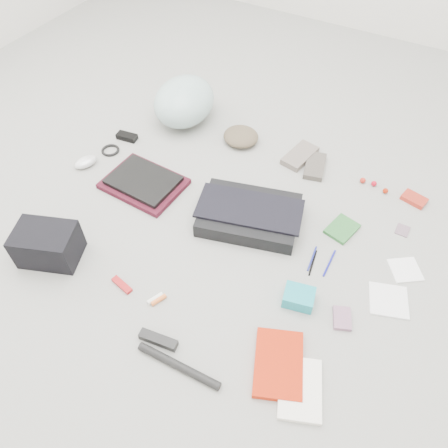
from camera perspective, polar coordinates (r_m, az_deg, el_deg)
The scene contains 33 objects.
ground_plane at distance 1.82m, azimuth -0.00°, elevation -1.02°, with size 4.00×4.00×0.00m, color gray.
messenger_bag at distance 1.84m, azimuth 3.32°, elevation 1.19°, with size 0.41×0.29×0.07m, color black.
bag_flap at distance 1.81m, azimuth 3.38°, elevation 2.03°, with size 0.44×0.20×0.01m, color black.
laptop_sleeve at distance 2.03m, azimuth -10.41°, elevation 5.19°, with size 0.35×0.26×0.02m, color #450F1D.
laptop at distance 2.01m, azimuth -10.50°, elevation 5.64°, with size 0.30×0.22×0.02m, color black.
bike_helmet at distance 2.33m, azimuth -5.23°, elevation 15.66°, with size 0.30×0.37×0.22m, color silver.
beanie at distance 2.22m, azimuth 2.22°, elevation 11.35°, with size 0.18×0.17×0.06m, color brown.
mitten_left at distance 2.16m, azimuth 9.87°, elevation 8.79°, with size 0.10×0.20×0.03m, color slate.
mitten_right at distance 2.12m, azimuth 11.78°, elevation 7.42°, with size 0.09×0.18×0.03m, color #534D46.
power_brick at distance 2.30m, azimuth -12.56°, elevation 11.07°, with size 0.10×0.05×0.03m, color black.
cable_coil at distance 2.25m, azimuth -14.62°, elevation 9.31°, with size 0.09×0.09×0.01m, color black.
mouse at distance 2.19m, azimuth -17.62°, elevation 7.73°, with size 0.07×0.11×0.04m, color silver.
camera_bag at distance 1.82m, azimuth -22.04°, elevation -2.50°, with size 0.23×0.16×0.15m, color black.
multitool at distance 1.70m, azimuth -13.19°, elevation -7.75°, with size 0.09×0.03×0.01m, color #A81619.
toiletry_tube_white at distance 1.64m, azimuth -8.98°, elevation -9.57°, with size 0.02×0.02×0.06m, color white.
toiletry_tube_orange at distance 1.64m, azimuth -8.54°, elevation -9.77°, with size 0.02×0.02×0.06m, color orange.
u_lock at distance 1.56m, azimuth -8.58°, elevation -14.72°, with size 0.14×0.03×0.03m, color black.
bike_pump at distance 1.51m, azimuth -5.94°, elevation -17.94°, with size 0.03×0.03×0.31m, color black.
book_red at distance 1.52m, azimuth 7.13°, elevation -17.68°, with size 0.16×0.24×0.02m, color red.
book_white at distance 1.50m, azimuth 9.90°, elevation -20.45°, with size 0.13×0.20×0.02m, color white.
notepad at distance 1.88m, azimuth 15.16°, elevation -0.61°, with size 0.10×0.13×0.02m, color #29652D.
pen_blue at distance 1.77m, azimuth 11.43°, elevation -4.43°, with size 0.01×0.01×0.13m, color navy.
pen_black at distance 1.75m, azimuth 11.52°, elevation -4.99°, with size 0.01×0.01×0.13m, color black.
pen_navy at distance 1.77m, azimuth 13.61°, elevation -4.97°, with size 0.01×0.01×0.14m, color navy.
accordion_wallet at distance 1.63m, azimuth 9.74°, elevation -9.41°, with size 0.11×0.09×0.05m, color #1BA1B1.
card_deck at distance 1.64m, azimuth 15.17°, elevation -11.81°, with size 0.06×0.09×0.02m, color gray.
napkin_top at distance 1.84m, azimuth 22.60°, elevation -5.56°, with size 0.11×0.11×0.01m, color white.
napkin_bottom at distance 1.74m, azimuth 20.70°, elevation -9.31°, with size 0.14×0.14×0.01m, color white.
lollipop_a at distance 2.11m, azimuth 17.68°, elevation 5.45°, with size 0.03×0.03×0.03m, color red.
lollipop_b at distance 2.11m, azimuth 19.00°, elevation 5.01°, with size 0.02×0.02×0.02m, color red.
lollipop_c at distance 2.09m, azimuth 20.34°, elevation 4.08°, with size 0.02×0.02×0.02m, color #9C1C05.
altoids_tin at distance 2.10m, azimuth 23.59°, elevation 3.01°, with size 0.10×0.07×0.02m, color #B02D1E.
stamp_sheet at distance 1.97m, azimuth 22.29°, elevation -0.76°, with size 0.05×0.06×0.00m, color slate.
Camera 1 is at (0.56, -1.00, 1.41)m, focal length 35.00 mm.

